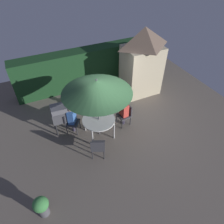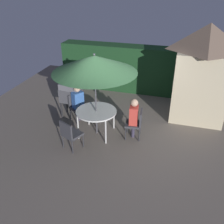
# 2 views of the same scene
# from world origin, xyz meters

# --- Properties ---
(ground_plane) EXTENTS (11.00, 11.00, 0.00)m
(ground_plane) POSITION_xyz_m (0.00, 0.00, 0.00)
(ground_plane) COLOR #6B6056
(hedge_backdrop) EXTENTS (6.93, 0.77, 1.87)m
(hedge_backdrop) POSITION_xyz_m (0.00, 3.50, 0.93)
(hedge_backdrop) COLOR #193D1E
(hedge_backdrop) RESTS_ON ground
(garden_shed) EXTENTS (1.76, 1.35, 3.12)m
(garden_shed) POSITION_xyz_m (2.07, 1.80, 1.59)
(garden_shed) COLOR #C6B793
(garden_shed) RESTS_ON ground
(patio_table) EXTENTS (1.21, 1.21, 0.79)m
(patio_table) POSITION_xyz_m (-0.83, -0.08, 0.72)
(patio_table) COLOR white
(patio_table) RESTS_ON ground
(patio_umbrella) EXTENTS (2.35, 2.35, 2.51)m
(patio_umbrella) POSITION_xyz_m (-0.83, -0.08, 2.22)
(patio_umbrella) COLOR #4C4C51
(patio_umbrella) RESTS_ON ground
(bbq_grill) EXTENTS (0.73, 0.55, 1.20)m
(bbq_grill) POSITION_xyz_m (-2.01, 0.75, 0.85)
(bbq_grill) COLOR #47474C
(bbq_grill) RESTS_ON ground
(chair_near_shed) EXTENTS (0.51, 0.51, 0.90)m
(chair_near_shed) POSITION_xyz_m (0.36, 0.06, 0.52)
(chair_near_shed) COLOR #38383D
(chair_near_shed) RESTS_ON ground
(chair_far_side) EXTENTS (0.64, 0.64, 0.90)m
(chair_far_side) POSITION_xyz_m (-1.75, 0.57, 0.52)
(chair_far_side) COLOR #38383D
(chair_far_side) RESTS_ON ground
(chair_toward_hedge) EXTENTS (0.61, 0.61, 0.90)m
(chair_toward_hedge) POSITION_xyz_m (-1.26, -1.03, 0.52)
(chair_toward_hedge) COLOR #38383D
(chair_toward_hedge) RESTS_ON ground
(potted_plant_by_shed) EXTENTS (0.42, 0.42, 0.74)m
(potted_plant_by_shed) POSITION_xyz_m (-3.36, -2.18, 0.43)
(potted_plant_by_shed) COLOR #4C4C51
(potted_plant_by_shed) RESTS_ON ground
(person_in_red) EXTENTS (0.28, 0.36, 1.26)m
(person_in_red) POSITION_xyz_m (0.28, 0.05, 0.78)
(person_in_red) COLOR #CC3D33
(person_in_red) RESTS_ON ground
(person_in_blue) EXTENTS (0.39, 0.42, 1.26)m
(person_in_blue) POSITION_xyz_m (-1.68, 0.52, 0.78)
(person_in_blue) COLOR #3866B2
(person_in_blue) RESTS_ON ground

